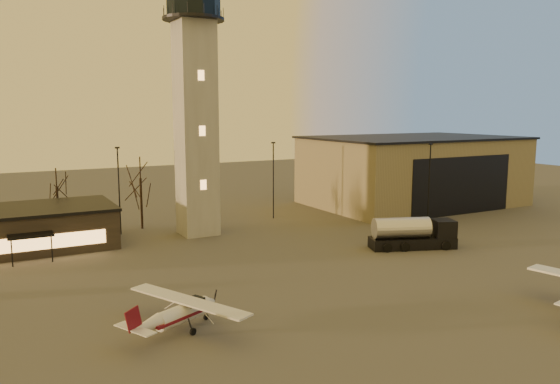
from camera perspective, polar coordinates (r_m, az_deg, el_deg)
name	(u,v)px	position (r m, az deg, el deg)	size (l,w,h in m)	color
ground	(349,320)	(38.75, 7.27, -13.09)	(220.00, 220.00, 0.00)	#423F3D
control_tower	(195,91)	(62.85, -8.86, 10.34)	(6.80, 6.80, 32.60)	gray
hangar	(412,170)	(85.67, 13.67, 2.21)	(30.60, 20.60, 10.30)	#807553
light_poles	(198,186)	(64.54, -8.52, 0.58)	(58.50, 12.25, 10.14)	black
tree_row	(60,182)	(69.20, -22.02, 1.02)	(37.20, 9.20, 8.80)	black
cessna_rear	(185,315)	(37.12, -9.93, -12.58)	(8.04, 9.61, 2.77)	silver
fuel_truck	(412,236)	(58.57, 13.65, -4.47)	(9.17, 5.45, 3.28)	black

